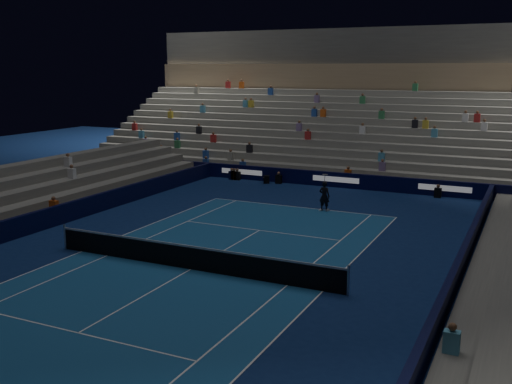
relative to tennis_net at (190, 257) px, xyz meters
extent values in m
plane|color=#0D1F4F|center=(0.00, 0.00, -0.50)|extent=(90.00, 90.00, 0.00)
cube|color=navy|center=(0.00, 0.00, -0.50)|extent=(10.97, 23.77, 0.01)
cube|color=black|center=(0.00, 18.50, 0.00)|extent=(44.00, 0.25, 1.00)
cube|color=black|center=(9.70, 0.00, 0.00)|extent=(0.25, 37.00, 1.00)
cube|color=black|center=(-9.70, 0.00, 0.00)|extent=(0.25, 37.00, 1.00)
cube|color=slate|center=(0.00, 19.50, -0.25)|extent=(44.00, 1.00, 0.50)
cube|color=slate|center=(0.00, 20.50, 0.00)|extent=(44.00, 1.00, 1.00)
cube|color=slate|center=(0.00, 21.50, 0.25)|extent=(44.00, 1.00, 1.50)
cube|color=slate|center=(0.00, 22.50, 0.50)|extent=(44.00, 1.00, 2.00)
cube|color=slate|center=(0.00, 23.50, 0.75)|extent=(44.00, 1.00, 2.50)
cube|color=slate|center=(0.00, 24.50, 1.00)|extent=(44.00, 1.00, 3.00)
cube|color=slate|center=(0.00, 25.50, 1.25)|extent=(44.00, 1.00, 3.50)
cube|color=slate|center=(0.00, 26.50, 1.50)|extent=(44.00, 1.00, 4.00)
cube|color=slate|center=(0.00, 27.50, 1.75)|extent=(44.00, 1.00, 4.50)
cube|color=slate|center=(0.00, 28.50, 2.00)|extent=(44.00, 1.00, 5.00)
cube|color=slate|center=(0.00, 29.50, 2.25)|extent=(44.00, 1.00, 5.50)
cube|color=slate|center=(0.00, 30.50, 2.50)|extent=(44.00, 1.00, 6.00)
cube|color=#907859|center=(0.00, 31.60, 6.60)|extent=(44.00, 0.60, 2.20)
cube|color=#474744|center=(0.00, 33.00, 9.20)|extent=(44.00, 2.40, 3.00)
cube|color=#5E5E5A|center=(10.50, 0.00, -0.25)|extent=(1.00, 37.00, 0.50)
cube|color=#5E5E5A|center=(11.50, 0.00, 0.00)|extent=(1.00, 37.00, 1.00)
cylinder|color=#B2B2B7|center=(-6.40, 0.00, 0.05)|extent=(0.10, 0.10, 1.10)
cylinder|color=#B2B2B7|center=(6.40, 0.00, 0.05)|extent=(0.10, 0.10, 1.10)
cube|color=black|center=(0.00, 0.00, -0.05)|extent=(12.80, 0.03, 0.90)
cube|color=white|center=(0.00, 0.00, 0.44)|extent=(12.80, 0.04, 0.08)
imported|color=black|center=(1.50, 11.68, 0.33)|extent=(0.63, 0.43, 1.68)
cube|color=black|center=(-4.79, 17.78, -0.24)|extent=(0.56, 0.61, 0.53)
cylinder|color=black|center=(-4.79, 17.37, -0.08)|extent=(0.29, 0.38, 0.16)
camera|label=1|loc=(11.92, -19.10, 7.24)|focal=41.85mm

